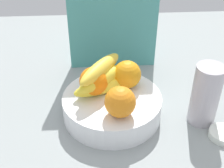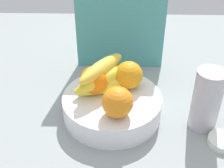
{
  "view_description": "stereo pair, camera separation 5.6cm",
  "coord_description": "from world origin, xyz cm",
  "px_view_note": "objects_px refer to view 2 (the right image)",
  "views": [
    {
      "loc": [
        -2.96,
        -63.88,
        54.91
      ],
      "look_at": [
        1.1,
        -0.57,
        10.25
      ],
      "focal_mm": 49.23,
      "sensor_mm": 36.0,
      "label": 1
    },
    {
      "loc": [
        2.67,
        -63.99,
        54.91
      ],
      "look_at": [
        1.1,
        -0.57,
        10.25
      ],
      "focal_mm": 49.23,
      "sensor_mm": 36.0,
      "label": 2
    }
  ],
  "objects_px": {
    "fruit_bowl": "(112,106)",
    "jar_lid": "(222,141)",
    "banana_bunch": "(104,77)",
    "orange_front_right": "(129,75)",
    "thermos_tumbler": "(207,100)",
    "orange_front_left": "(118,102)",
    "cutting_board": "(120,15)",
    "orange_center": "(94,80)"
  },
  "relations": [
    {
      "from": "orange_front_left",
      "to": "orange_front_right",
      "type": "bearing_deg",
      "value": 76.22
    },
    {
      "from": "fruit_bowl",
      "to": "orange_front_right",
      "type": "bearing_deg",
      "value": 46.18
    },
    {
      "from": "orange_front_right",
      "to": "orange_center",
      "type": "relative_size",
      "value": 1.0
    },
    {
      "from": "fruit_bowl",
      "to": "orange_center",
      "type": "xyz_separation_m",
      "value": [
        -0.05,
        0.02,
        0.07
      ]
    },
    {
      "from": "thermos_tumbler",
      "to": "jar_lid",
      "type": "relative_size",
      "value": 2.41
    },
    {
      "from": "fruit_bowl",
      "to": "jar_lid",
      "type": "relative_size",
      "value": 3.78
    },
    {
      "from": "thermos_tumbler",
      "to": "jar_lid",
      "type": "distance_m",
      "value": 0.11
    },
    {
      "from": "fruit_bowl",
      "to": "banana_bunch",
      "type": "distance_m",
      "value": 0.08
    },
    {
      "from": "orange_front_right",
      "to": "orange_center",
      "type": "xyz_separation_m",
      "value": [
        -0.09,
        -0.03,
        0.0
      ]
    },
    {
      "from": "orange_center",
      "to": "thermos_tumbler",
      "type": "distance_m",
      "value": 0.29
    },
    {
      "from": "fruit_bowl",
      "to": "orange_center",
      "type": "relative_size",
      "value": 3.45
    },
    {
      "from": "cutting_board",
      "to": "fruit_bowl",
      "type": "bearing_deg",
      "value": -94.16
    },
    {
      "from": "orange_front_right",
      "to": "jar_lid",
      "type": "xyz_separation_m",
      "value": [
        0.23,
        -0.15,
        -0.09
      ]
    },
    {
      "from": "orange_front_right",
      "to": "thermos_tumbler",
      "type": "relative_size",
      "value": 0.46
    },
    {
      "from": "fruit_bowl",
      "to": "orange_front_left",
      "type": "xyz_separation_m",
      "value": [
        0.01,
        -0.07,
        0.07
      ]
    },
    {
      "from": "orange_front_right",
      "to": "cutting_board",
      "type": "distance_m",
      "value": 0.23
    },
    {
      "from": "orange_front_left",
      "to": "jar_lid",
      "type": "bearing_deg",
      "value": -6.77
    },
    {
      "from": "fruit_bowl",
      "to": "thermos_tumbler",
      "type": "xyz_separation_m",
      "value": [
        0.23,
        -0.03,
        0.05
      ]
    },
    {
      "from": "orange_center",
      "to": "jar_lid",
      "type": "xyz_separation_m",
      "value": [
        0.32,
        -0.12,
        -0.09
      ]
    },
    {
      "from": "banana_bunch",
      "to": "thermos_tumbler",
      "type": "distance_m",
      "value": 0.26
    },
    {
      "from": "orange_center",
      "to": "jar_lid",
      "type": "relative_size",
      "value": 1.09
    },
    {
      "from": "orange_front_left",
      "to": "thermos_tumbler",
      "type": "relative_size",
      "value": 0.46
    },
    {
      "from": "cutting_board",
      "to": "thermos_tumbler",
      "type": "height_order",
      "value": "cutting_board"
    },
    {
      "from": "banana_bunch",
      "to": "jar_lid",
      "type": "height_order",
      "value": "banana_bunch"
    },
    {
      "from": "orange_front_left",
      "to": "cutting_board",
      "type": "relative_size",
      "value": 0.21
    },
    {
      "from": "fruit_bowl",
      "to": "orange_center",
      "type": "distance_m",
      "value": 0.08
    },
    {
      "from": "fruit_bowl",
      "to": "orange_front_left",
      "type": "relative_size",
      "value": 3.45
    },
    {
      "from": "banana_bunch",
      "to": "thermos_tumbler",
      "type": "height_order",
      "value": "thermos_tumbler"
    },
    {
      "from": "orange_front_right",
      "to": "thermos_tumbler",
      "type": "height_order",
      "value": "thermos_tumbler"
    },
    {
      "from": "orange_front_left",
      "to": "jar_lid",
      "type": "height_order",
      "value": "orange_front_left"
    },
    {
      "from": "cutting_board",
      "to": "orange_front_left",
      "type": "bearing_deg",
      "value": -90.66
    },
    {
      "from": "banana_bunch",
      "to": "cutting_board",
      "type": "bearing_deg",
      "value": 79.64
    },
    {
      "from": "banana_bunch",
      "to": "cutting_board",
      "type": "distance_m",
      "value": 0.25
    },
    {
      "from": "orange_front_left",
      "to": "orange_center",
      "type": "bearing_deg",
      "value": 123.96
    },
    {
      "from": "thermos_tumbler",
      "to": "banana_bunch",
      "type": "bearing_deg",
      "value": 166.49
    },
    {
      "from": "orange_front_right",
      "to": "jar_lid",
      "type": "distance_m",
      "value": 0.28
    },
    {
      "from": "orange_center",
      "to": "banana_bunch",
      "type": "height_order",
      "value": "banana_bunch"
    },
    {
      "from": "orange_front_right",
      "to": "banana_bunch",
      "type": "height_order",
      "value": "banana_bunch"
    },
    {
      "from": "orange_front_right",
      "to": "cutting_board",
      "type": "relative_size",
      "value": 0.21
    },
    {
      "from": "fruit_bowl",
      "to": "banana_bunch",
      "type": "bearing_deg",
      "value": 130.2
    },
    {
      "from": "orange_front_right",
      "to": "banana_bunch",
      "type": "relative_size",
      "value": 0.44
    },
    {
      "from": "orange_front_left",
      "to": "thermos_tumbler",
      "type": "distance_m",
      "value": 0.22
    }
  ]
}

